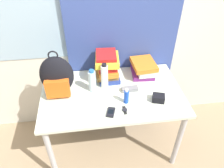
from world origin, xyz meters
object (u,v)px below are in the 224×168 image
at_px(sunglasses_case, 130,89).
at_px(camera_pouch, 158,98).
at_px(backpack, 57,77).
at_px(book_stack_left, 107,66).
at_px(book_stack_center, 143,68).
at_px(cell_phone, 111,112).
at_px(wristwatch, 125,110).
at_px(sports_bottle, 104,76).
at_px(water_bottle, 92,81).
at_px(sunscreen_bottle, 126,96).

bearing_deg(sunglasses_case, camera_pouch, -37.32).
relative_size(backpack, sunglasses_case, 2.84).
height_order(book_stack_left, sunglasses_case, book_stack_left).
bearing_deg(camera_pouch, book_stack_center, 95.35).
xyz_separation_m(book_stack_left, book_stack_center, (0.37, 0.01, -0.06)).
bearing_deg(cell_phone, book_stack_left, 86.86).
xyz_separation_m(cell_phone, wristwatch, (0.12, 0.01, -0.00)).
bearing_deg(sports_bottle, camera_pouch, -29.49).
distance_m(book_stack_left, water_bottle, 0.23).
relative_size(backpack, water_bottle, 1.90).
bearing_deg(sunscreen_bottle, wristwatch, -107.15).
height_order(book_stack_center, water_bottle, water_bottle).
bearing_deg(water_bottle, cell_phone, -67.64).
bearing_deg(wristwatch, camera_pouch, 13.89).
height_order(sports_bottle, camera_pouch, sports_bottle).
distance_m(sports_bottle, wristwatch, 0.37).
distance_m(backpack, sunglasses_case, 0.66).
height_order(camera_pouch, wristwatch, camera_pouch).
relative_size(water_bottle, cell_phone, 1.89).
bearing_deg(camera_pouch, sunscreen_bottle, 176.07).
relative_size(backpack, camera_pouch, 3.52).
bearing_deg(cell_phone, water_bottle, 112.36).
distance_m(book_stack_center, sunglasses_case, 0.30).
xyz_separation_m(book_stack_left, sports_bottle, (-0.04, -0.14, -0.01)).
distance_m(book_stack_left, cell_phone, 0.50).
relative_size(book_stack_left, camera_pouch, 2.35).
height_order(sports_bottle, wristwatch, sports_bottle).
distance_m(sunscreen_bottle, sunglasses_case, 0.17).
relative_size(book_stack_left, cell_phone, 2.39).
relative_size(camera_pouch, wristwatch, 1.31).
bearing_deg(wristwatch, sunscreen_bottle, 72.85).
bearing_deg(cell_phone, sports_bottle, 92.22).
height_order(book_stack_center, sunglasses_case, book_stack_center).
height_order(cell_phone, sunglasses_case, sunglasses_case).
relative_size(backpack, sunscreen_bottle, 2.90).
height_order(book_stack_center, sunscreen_bottle, sunscreen_bottle).
bearing_deg(camera_pouch, sunglasses_case, 142.68).
bearing_deg(wristwatch, cell_phone, -173.73).
bearing_deg(sunscreen_bottle, camera_pouch, -3.93).
height_order(book_stack_left, cell_phone, book_stack_left).
bearing_deg(book_stack_left, sunglasses_case, -50.66).
height_order(book_stack_center, cell_phone, book_stack_center).
relative_size(book_stack_center, camera_pouch, 2.29).
bearing_deg(backpack, book_stack_left, 19.70).
bearing_deg(water_bottle, book_stack_left, 47.95).
distance_m(backpack, wristwatch, 0.65).
distance_m(book_stack_left, wristwatch, 0.49).
bearing_deg(sunglasses_case, sports_bottle, 159.54).
bearing_deg(sports_bottle, backpack, -177.03).
bearing_deg(book_stack_center, wristwatch, -119.96).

